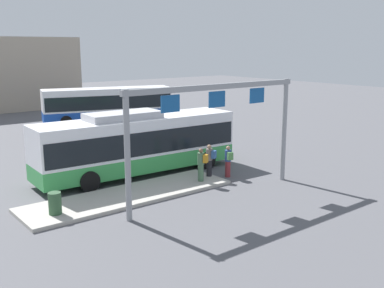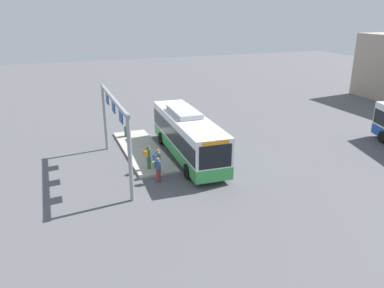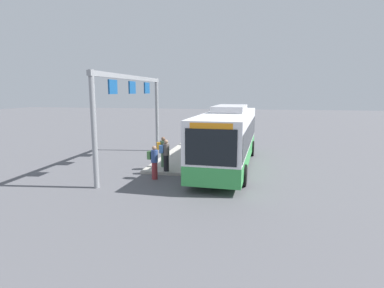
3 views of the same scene
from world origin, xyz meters
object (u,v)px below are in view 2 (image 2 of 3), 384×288
Objects in this scene: person_waiting_near at (158,169)px; trash_bin at (127,131)px; bus_main at (188,134)px; person_boarding at (158,160)px; person_waiting_mid at (148,156)px.

trash_bin is at bearing 106.82° from person_waiting_near.
bus_main reaches higher than person_waiting_near.
bus_main is 6.70× the size of person_boarding.
trash_bin is (-9.44, 0.01, -0.28)m from person_waiting_near.
person_boarding reaches higher than trash_bin.
person_waiting_mid is 1.86× the size of trash_bin.
person_boarding is (2.45, -3.03, -0.76)m from bus_main.
person_boarding is 1.00× the size of person_waiting_near.
person_waiting_near is 1.93m from person_waiting_mid.
person_boarding is 0.99m from person_waiting_mid.
trash_bin is at bearing 62.58° from person_waiting_mid.
trash_bin is (-7.52, 0.13, -0.44)m from person_waiting_mid.
bus_main is 6.70× the size of person_waiting_near.
person_waiting_mid is 7.53m from trash_bin.
bus_main is 3.96m from person_boarding.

